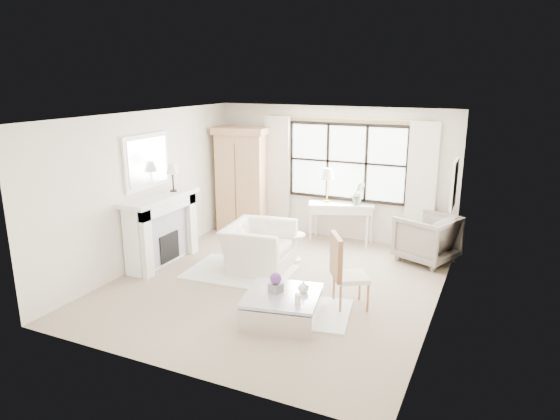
% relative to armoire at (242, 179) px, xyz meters
% --- Properties ---
extents(floor, '(5.50, 5.50, 0.00)m').
position_rel_armoire_xyz_m(floor, '(1.89, -2.35, -1.14)').
color(floor, gray).
rests_on(floor, ground).
extents(ceiling, '(5.50, 5.50, 0.00)m').
position_rel_armoire_xyz_m(ceiling, '(1.89, -2.35, 1.56)').
color(ceiling, silver).
rests_on(ceiling, ground).
extents(wall_back, '(5.00, 0.00, 5.00)m').
position_rel_armoire_xyz_m(wall_back, '(1.89, 0.40, 0.21)').
color(wall_back, beige).
rests_on(wall_back, ground).
extents(wall_front, '(5.00, 0.00, 5.00)m').
position_rel_armoire_xyz_m(wall_front, '(1.89, -5.10, 0.21)').
color(wall_front, white).
rests_on(wall_front, ground).
extents(wall_left, '(0.00, 5.50, 5.50)m').
position_rel_armoire_xyz_m(wall_left, '(-0.61, -2.35, 0.21)').
color(wall_left, silver).
rests_on(wall_left, ground).
extents(wall_right, '(0.00, 5.50, 5.50)m').
position_rel_armoire_xyz_m(wall_right, '(4.39, -2.35, 0.21)').
color(wall_right, beige).
rests_on(wall_right, ground).
extents(window_pane, '(2.40, 0.02, 1.50)m').
position_rel_armoire_xyz_m(window_pane, '(2.19, 0.38, 0.46)').
color(window_pane, white).
rests_on(window_pane, wall_back).
extents(window_frame, '(2.50, 0.04, 1.50)m').
position_rel_armoire_xyz_m(window_frame, '(2.19, 0.37, 0.46)').
color(window_frame, black).
rests_on(window_frame, wall_back).
extents(curtain_rod, '(3.30, 0.04, 0.04)m').
position_rel_armoire_xyz_m(curtain_rod, '(2.19, 0.32, 1.33)').
color(curtain_rod, gold).
rests_on(curtain_rod, wall_back).
extents(curtain_left, '(0.55, 0.10, 2.47)m').
position_rel_armoire_xyz_m(curtain_left, '(0.69, 0.30, 0.10)').
color(curtain_left, beige).
rests_on(curtain_left, ground).
extents(curtain_right, '(0.55, 0.10, 2.47)m').
position_rel_armoire_xyz_m(curtain_right, '(3.69, 0.30, 0.10)').
color(curtain_right, silver).
rests_on(curtain_right, ground).
extents(fireplace, '(0.58, 1.66, 1.26)m').
position_rel_armoire_xyz_m(fireplace, '(-0.38, -2.35, -0.49)').
color(fireplace, white).
rests_on(fireplace, ground).
extents(mirror_frame, '(0.05, 1.15, 0.95)m').
position_rel_armoire_xyz_m(mirror_frame, '(-0.58, -2.35, 0.70)').
color(mirror_frame, white).
rests_on(mirror_frame, wall_left).
extents(mirror_glass, '(0.02, 1.00, 0.80)m').
position_rel_armoire_xyz_m(mirror_glass, '(-0.55, -2.35, 0.70)').
color(mirror_glass, silver).
rests_on(mirror_glass, wall_left).
extents(art_frame, '(0.04, 0.62, 0.82)m').
position_rel_armoire_xyz_m(art_frame, '(4.36, -0.65, 0.41)').
color(art_frame, white).
rests_on(art_frame, wall_right).
extents(art_canvas, '(0.01, 0.52, 0.72)m').
position_rel_armoire_xyz_m(art_canvas, '(4.34, -0.65, 0.41)').
color(art_canvas, '#BCAF92').
rests_on(art_canvas, wall_right).
extents(mantel_lamp, '(0.22, 0.22, 0.51)m').
position_rel_armoire_xyz_m(mantel_lamp, '(-0.30, -2.01, 0.51)').
color(mantel_lamp, black).
rests_on(mantel_lamp, fireplace).
extents(armoire, '(1.20, 0.84, 2.24)m').
position_rel_armoire_xyz_m(armoire, '(0.00, 0.00, 0.00)').
color(armoire, tan).
rests_on(armoire, floor).
extents(console_table, '(1.38, 0.86, 0.80)m').
position_rel_armoire_xyz_m(console_table, '(2.18, 0.16, -0.74)').
color(console_table, white).
rests_on(console_table, floor).
extents(console_lamp, '(0.28, 0.28, 0.69)m').
position_rel_armoire_xyz_m(console_lamp, '(1.87, 0.14, 0.22)').
color(console_lamp, '#A8823A').
rests_on(console_lamp, console_table).
extents(orchid_plant, '(0.32, 0.29, 0.46)m').
position_rel_armoire_xyz_m(orchid_plant, '(2.51, 0.17, -0.11)').
color(orchid_plant, '#566E49').
rests_on(orchid_plant, console_table).
extents(side_table, '(0.40, 0.40, 0.51)m').
position_rel_armoire_xyz_m(side_table, '(1.75, -1.25, -0.81)').
color(side_table, white).
rests_on(side_table, floor).
extents(rug_left, '(1.84, 1.36, 0.03)m').
position_rel_armoire_xyz_m(rug_left, '(1.14, -2.19, -1.12)').
color(rug_left, silver).
rests_on(rug_left, floor).
extents(rug_right, '(1.59, 1.30, 0.03)m').
position_rel_armoire_xyz_m(rug_right, '(2.63, -3.12, -1.13)').
color(rug_right, white).
rests_on(rug_right, floor).
extents(club_armchair, '(1.18, 1.31, 0.79)m').
position_rel_armoire_xyz_m(club_armchair, '(1.33, -1.85, -0.75)').
color(club_armchair, silver).
rests_on(club_armchair, floor).
extents(wingback_chair, '(1.24, 1.22, 0.87)m').
position_rel_armoire_xyz_m(wingback_chair, '(3.94, -0.26, -0.71)').
color(wingback_chair, gray).
rests_on(wingback_chair, floor).
extents(french_chair, '(0.66, 0.66, 1.08)m').
position_rel_armoire_xyz_m(french_chair, '(3.21, -2.65, -0.83)').
color(french_chair, '#9B6941').
rests_on(french_chair, floor).
extents(coffee_table, '(1.18, 1.18, 0.38)m').
position_rel_armoire_xyz_m(coffee_table, '(2.50, -3.42, -0.96)').
color(coffee_table, white).
rests_on(coffee_table, floor).
extents(planter_box, '(0.20, 0.20, 0.12)m').
position_rel_armoire_xyz_m(planter_box, '(2.39, -3.39, -0.70)').
color(planter_box, slate).
rests_on(planter_box, coffee_table).
extents(planter_flowers, '(0.16, 0.16, 0.16)m').
position_rel_armoire_xyz_m(planter_flowers, '(2.39, -3.39, -0.56)').
color(planter_flowers, '#5F3079').
rests_on(planter_flowers, planter_box).
extents(pillar_candle, '(0.08, 0.08, 0.12)m').
position_rel_armoire_xyz_m(pillar_candle, '(2.80, -3.58, -0.70)').
color(pillar_candle, beige).
rests_on(pillar_candle, coffee_table).
extents(coffee_vase, '(0.17, 0.17, 0.16)m').
position_rel_armoire_xyz_m(coffee_vase, '(2.74, -3.24, -0.68)').
color(coffee_vase, silver).
rests_on(coffee_vase, coffee_table).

